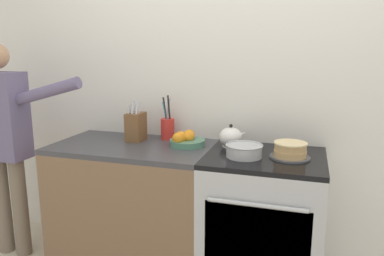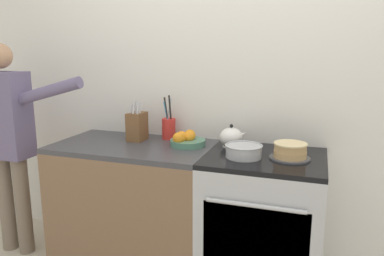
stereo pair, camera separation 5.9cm
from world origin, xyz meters
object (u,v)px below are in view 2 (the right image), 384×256
at_px(stove_range, 262,223).
at_px(knife_block, 137,126).
at_px(fruit_bowl, 187,140).
at_px(mixing_bowl, 244,151).
at_px(person_baker, 8,132).
at_px(tea_kettle, 231,138).
at_px(utensil_crock, 169,128).
at_px(layer_cake, 290,151).

relative_size(stove_range, knife_block, 3.00).
height_order(knife_block, fruit_bowl, knife_block).
xyz_separation_m(mixing_bowl, person_baker, (-1.71, -0.09, 0.01)).
height_order(tea_kettle, utensil_crock, utensil_crock).
xyz_separation_m(tea_kettle, fruit_bowl, (-0.30, -0.06, -0.02)).
bearing_deg(utensil_crock, layer_cake, -14.94).
distance_m(layer_cake, utensil_crock, 0.91).
xyz_separation_m(mixing_bowl, utensil_crock, (-0.61, 0.29, 0.04)).
height_order(knife_block, utensil_crock, utensil_crock).
bearing_deg(person_baker, knife_block, 30.59).
height_order(stove_range, knife_block, knife_block).
relative_size(tea_kettle, mixing_bowl, 0.83).
bearing_deg(mixing_bowl, fruit_bowl, 160.05).
xyz_separation_m(stove_range, layer_cake, (0.15, -0.01, 0.49)).
distance_m(tea_kettle, utensil_crock, 0.49).
height_order(tea_kettle, fruit_bowl, tea_kettle).
bearing_deg(mixing_bowl, tea_kettle, 120.52).
bearing_deg(fruit_bowl, knife_block, 175.65).
bearing_deg(knife_block, utensil_crock, 28.94).
distance_m(utensil_crock, person_baker, 1.17).
bearing_deg(knife_block, layer_cake, -6.57).
height_order(layer_cake, knife_block, knife_block).
relative_size(utensil_crock, fruit_bowl, 1.35).
xyz_separation_m(layer_cake, mixing_bowl, (-0.27, -0.06, -0.01)).
height_order(stove_range, person_baker, person_baker).
bearing_deg(utensil_crock, fruit_bowl, -36.56).
bearing_deg(fruit_bowl, tea_kettle, 11.43).
distance_m(stove_range, tea_kettle, 0.58).
height_order(layer_cake, fruit_bowl, fruit_bowl).
distance_m(tea_kettle, fruit_bowl, 0.30).
bearing_deg(tea_kettle, mixing_bowl, -59.48).
relative_size(knife_block, utensil_crock, 0.92).
bearing_deg(tea_kettle, stove_range, -30.52).
bearing_deg(person_baker, utensil_crock, 32.99).
height_order(stove_range, utensil_crock, utensil_crock).
distance_m(layer_cake, knife_block, 1.08).
relative_size(tea_kettle, person_baker, 0.12).
xyz_separation_m(fruit_bowl, person_baker, (-1.29, -0.24, 0.01)).
distance_m(mixing_bowl, knife_block, 0.83).
relative_size(layer_cake, utensil_crock, 0.75).
xyz_separation_m(knife_block, person_baker, (-0.91, -0.27, -0.05)).
xyz_separation_m(layer_cake, tea_kettle, (-0.39, 0.15, 0.02)).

